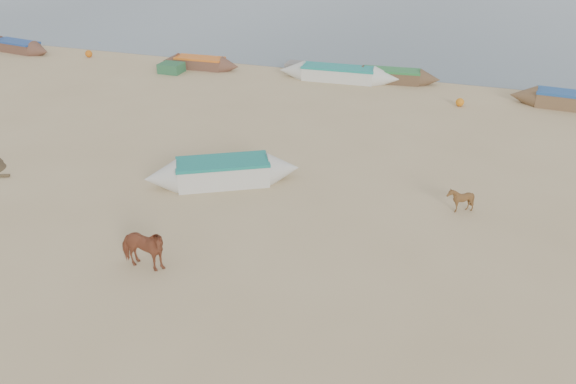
% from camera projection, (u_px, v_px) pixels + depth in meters
% --- Properties ---
extents(ground, '(140.00, 140.00, 0.00)m').
position_uv_depth(ground, '(244.00, 284.00, 16.27)').
color(ground, tan).
rests_on(ground, ground).
extents(cow_adult, '(1.69, 0.78, 1.42)m').
position_uv_depth(cow_adult, '(143.00, 249.00, 16.59)').
color(cow_adult, brown).
rests_on(cow_adult, ground).
extents(calf_front, '(0.99, 0.92, 0.94)m').
position_uv_depth(calf_front, '(460.00, 200.00, 19.77)').
color(calf_front, brown).
rests_on(calf_front, ground).
extents(near_canoe, '(5.91, 4.10, 0.98)m').
position_uv_depth(near_canoe, '(223.00, 172.00, 21.69)').
color(near_canoe, silver).
rests_on(near_canoe, ground).
extents(waterline_canoes, '(60.75, 3.36, 0.86)m').
position_uv_depth(waterline_canoes, '(426.00, 83.00, 32.20)').
color(waterline_canoes, brown).
rests_on(waterline_canoes, ground).
extents(beach_clutter, '(41.75, 4.50, 0.64)m').
position_uv_depth(beach_clutter, '(448.00, 91.00, 31.22)').
color(beach_clutter, '#2C623D').
rests_on(beach_clutter, ground).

